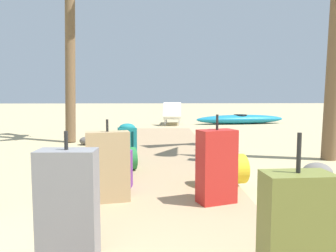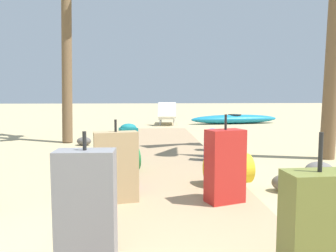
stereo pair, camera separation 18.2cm
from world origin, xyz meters
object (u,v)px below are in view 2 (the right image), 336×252
duffel_bag_yellow (228,169)px  backpack_purple (124,165)px  suitcase_grey (86,206)px  backpack_blue (213,144)px  backpack_teal (128,141)px  suitcase_olive (317,228)px  suitcase_red (225,166)px  lounge_chair (167,115)px  suitcase_tan (116,167)px  kayak (235,119)px  duffel_bag_green (120,159)px

duffel_bag_yellow → backpack_purple: bearing=-175.4°
suitcase_grey → backpack_blue: size_ratio=1.65×
backpack_teal → backpack_blue: 1.31m
duffel_bag_yellow → backpack_purple: 1.20m
suitcase_olive → backpack_teal: (-1.23, 3.57, -0.01)m
duffel_bag_yellow → backpack_purple: backpack_purple is taller
suitcase_red → duffel_bag_yellow: bearing=73.8°
backpack_blue → lounge_chair: size_ratio=0.32×
suitcase_tan → lounge_chair: (1.00, 8.86, -0.10)m
suitcase_red → suitcase_tan: suitcase_red is taller
suitcase_red → suitcase_tan: 1.05m
suitcase_olive → suitcase_red: 1.46m
suitcase_olive → suitcase_tan: 1.96m
backpack_blue → kayak: bearing=73.2°
lounge_chair → kayak: lounge_chair is taller
backpack_blue → backpack_teal: bearing=176.3°
suitcase_grey → suitcase_olive: bearing=-14.0°
duffel_bag_yellow → suitcase_red: 0.71m
duffel_bag_yellow → lounge_chair: lounge_chair is taller
suitcase_olive → backpack_purple: (-1.20, 2.00, -0.06)m
backpack_teal → backpack_purple: 1.57m
backpack_blue → kayak: 7.39m
suitcase_grey → lounge_chair: size_ratio=0.52×
backpack_purple → kayak: (3.42, 8.55, -0.17)m
suitcase_olive → lounge_chair: (-0.24, 10.38, -0.07)m
suitcase_grey → lounge_chair: 10.11m
suitcase_red → duffel_bag_green: size_ratio=1.49×
suitcase_tan → backpack_teal: suitcase_tan is taller
backpack_teal → suitcase_grey: 3.24m
suitcase_tan → kayak: bearing=69.1°
suitcase_olive → kayak: 10.79m
lounge_chair → suitcase_tan: bearing=-96.5°
suitcase_olive → lounge_chair: bearing=91.3°
duffel_bag_green → backpack_teal: bearing=84.0°
suitcase_red → backpack_blue: (0.27, 2.04, -0.09)m
suitcase_tan → backpack_blue: (1.32, 1.97, -0.08)m
duffel_bag_yellow → backpack_blue: (0.08, 1.39, 0.09)m
suitcase_olive → suitcase_grey: (-1.32, 0.33, 0.04)m
backpack_blue → lounge_chair: (-0.32, 6.89, -0.01)m
backpack_blue → duffel_bag_green: 1.53m
suitcase_red → lounge_chair: bearing=90.3°
suitcase_tan → lounge_chair: 8.92m
suitcase_olive → duffel_bag_green: (-1.31, 2.84, -0.16)m
suitcase_olive → suitcase_red: bearing=97.6°
duffel_bag_green → lounge_chair: lounge_chair is taller
suitcase_tan → duffel_bag_green: (-0.07, 1.33, -0.19)m
suitcase_olive → backpack_purple: size_ratio=1.75×
backpack_teal → duffel_bag_green: bearing=-96.0°
backpack_blue → duffel_bag_green: bearing=-155.1°
suitcase_olive → duffel_bag_yellow: (-0.00, 2.10, -0.14)m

